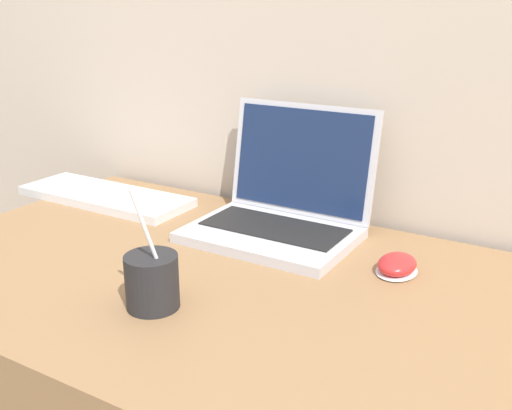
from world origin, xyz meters
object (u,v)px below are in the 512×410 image
at_px(computer_mouse, 397,265).
at_px(external_keyboard, 105,196).
at_px(laptop, 283,206).
at_px(drink_cup, 152,280).

xyz_separation_m(computer_mouse, external_keyboard, (-0.72, 0.03, -0.00)).
xyz_separation_m(laptop, external_keyboard, (-0.46, -0.04, -0.05)).
bearing_deg(drink_cup, computer_mouse, 47.84).
bearing_deg(drink_cup, laptop, 87.18).
distance_m(drink_cup, computer_mouse, 0.42).
distance_m(laptop, computer_mouse, 0.28).
xyz_separation_m(drink_cup, external_keyboard, (-0.44, 0.35, -0.04)).
bearing_deg(laptop, drink_cup, -92.82).
relative_size(drink_cup, external_keyboard, 0.45).
bearing_deg(drink_cup, external_keyboard, 141.79).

